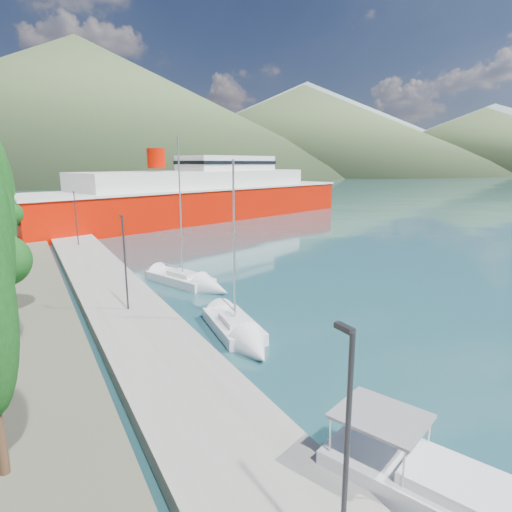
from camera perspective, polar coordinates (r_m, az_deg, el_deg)
ground at (r=133.32m, az=-22.80°, el=7.08°), size 1400.00×1400.00×0.00m
quay at (r=39.72m, az=-20.16°, el=-2.47°), size 5.00×88.00×0.80m
hills_far at (r=652.66m, az=-15.99°, el=17.82°), size 1480.00×900.00×180.00m
hills_near at (r=402.67m, az=-13.19°, el=17.62°), size 1010.00×520.00×115.00m
tree_row at (r=44.58m, az=-30.51°, el=5.16°), size 3.51×63.41×11.61m
lamp_posts at (r=29.47m, az=-17.66°, el=0.10°), size 0.15×46.72×6.06m
sailboat_near at (r=24.73m, az=-1.64°, el=-10.85°), size 3.24×7.97×11.14m
sailboat_mid at (r=35.41m, az=-7.87°, el=-3.72°), size 5.31×9.26×12.95m
ferry at (r=78.72m, az=-7.28°, el=7.81°), size 66.30×32.98×12.95m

